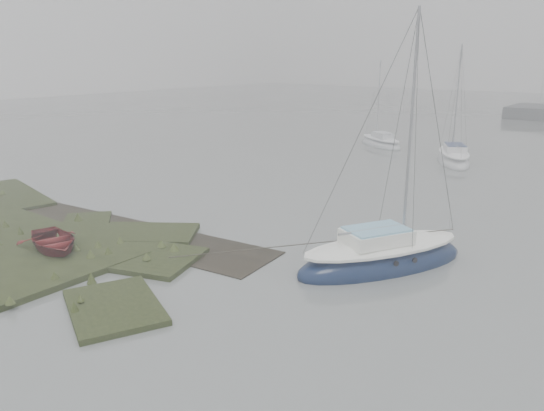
# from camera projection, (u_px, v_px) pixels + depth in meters

# --- Properties ---
(ground) EXTENTS (160.00, 160.00, 0.00)m
(ground) POSITION_uv_depth(u_px,v_px,m) (453.00, 157.00, 39.40)
(ground) COLOR slate
(ground) RESTS_ON ground
(sailboat_main) EXTENTS (5.21, 7.03, 9.58)m
(sailboat_main) POSITION_uv_depth(u_px,v_px,m) (382.00, 259.00, 19.04)
(sailboat_main) COLOR #0C1937
(sailboat_main) RESTS_ON ground
(sailboat_white) EXTENTS (4.67, 6.41, 8.71)m
(sailboat_white) POSITION_uv_depth(u_px,v_px,m) (453.00, 159.00, 37.52)
(sailboat_white) COLOR silver
(sailboat_white) RESTS_ON ground
(sailboat_far_a) EXTENTS (5.44, 4.28, 7.51)m
(sailboat_far_a) POSITION_uv_depth(u_px,v_px,m) (381.00, 143.00, 44.31)
(sailboat_far_a) COLOR silver
(sailboat_far_a) RESTS_ON ground
(sailboat_far_c) EXTENTS (4.64, 2.54, 6.24)m
(sailboat_far_c) POSITION_uv_depth(u_px,v_px,m) (543.00, 116.00, 64.43)
(sailboat_far_c) COLOR #A7ADB0
(sailboat_far_c) RESTS_ON ground
(dinghy) EXTENTS (3.67, 3.05, 0.65)m
(dinghy) POSITION_uv_depth(u_px,v_px,m) (53.00, 241.00, 20.12)
(dinghy) COLOR #620E0F
(dinghy) RESTS_ON marsh_bank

